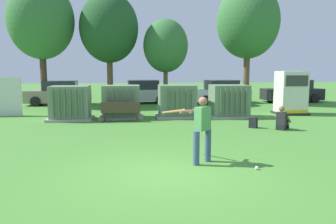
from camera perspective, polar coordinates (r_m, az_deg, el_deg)
ground_plane at (r=8.10m, az=0.10°, el=-10.31°), size 96.00×96.00×0.00m
transformer_west at (r=16.76m, az=-16.15°, el=1.41°), size 2.10×1.70×1.62m
transformer_mid_west at (r=16.85m, az=-7.92°, el=1.66°), size 2.10×1.70×1.62m
transformer_mid_east at (r=16.93m, az=1.52°, el=1.76°), size 2.10×1.70×1.62m
transformer_east at (r=17.26m, az=10.24°, el=1.75°), size 2.10×1.70×1.62m
generator_enclosure at (r=19.24m, az=20.03°, el=3.04°), size 1.60×1.40×2.30m
park_bench at (r=15.71m, az=-7.99°, el=0.31°), size 1.83×0.54×0.92m
batter at (r=8.78m, az=5.57°, el=-2.39°), size 1.22×1.40×1.74m
sports_ball at (r=8.64m, az=14.76°, el=-9.12°), size 0.09×0.09×0.09m
seated_spectator at (r=14.32m, az=18.70°, el=-1.35°), size 0.74×0.74×0.96m
backpack at (r=14.43m, az=14.20°, el=-1.77°), size 0.38×0.37×0.44m
tree_left at (r=23.74m, az=-20.65°, el=14.24°), size 4.17×4.17×7.96m
tree_center_left at (r=23.28m, az=-9.94°, el=13.76°), size 3.86×3.86×7.38m
tree_center_right at (r=23.00m, az=-0.41°, el=11.09°), size 2.99×2.99×5.72m
tree_right at (r=24.59m, az=13.35°, el=14.63°), size 4.29×4.29×8.19m
parked_car_leftmost at (r=23.84m, az=-17.90°, el=2.98°), size 4.22×1.96×1.62m
parked_car_left_of_center at (r=23.87m, az=-4.53°, el=3.32°), size 4.30×2.12×1.62m
parked_car_right_of_center at (r=24.09m, az=8.74°, el=3.29°), size 4.38×2.32×1.62m
parked_car_rightmost at (r=26.13m, az=20.26°, el=3.24°), size 4.30×2.13×1.62m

